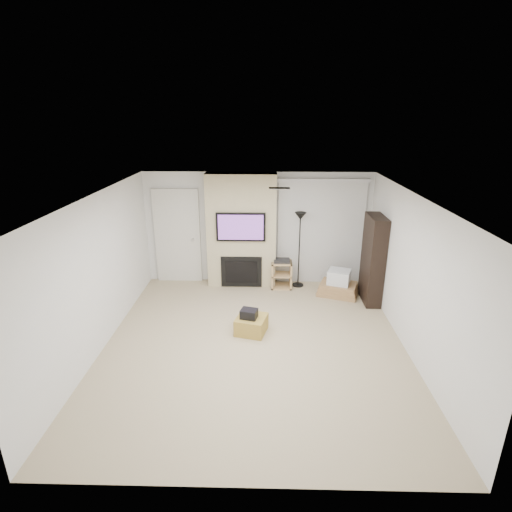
{
  "coord_description": "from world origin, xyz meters",
  "views": [
    {
      "loc": [
        0.17,
        -5.83,
        3.67
      ],
      "look_at": [
        0.0,
        1.2,
        1.15
      ],
      "focal_mm": 28.0,
      "sensor_mm": 36.0,
      "label": 1
    }
  ],
  "objects_px": {
    "ottoman": "(251,324)",
    "av_stand": "(281,273)",
    "box_stack": "(338,285)",
    "bookshelf": "(373,260)",
    "floor_lamp": "(300,229)"
  },
  "relations": [
    {
      "from": "box_stack",
      "to": "floor_lamp",
      "type": "bearing_deg",
      "value": 152.36
    },
    {
      "from": "bookshelf",
      "to": "av_stand",
      "type": "bearing_deg",
      "value": 160.68
    },
    {
      "from": "ottoman",
      "to": "av_stand",
      "type": "distance_m",
      "value": 2.07
    },
    {
      "from": "floor_lamp",
      "to": "box_stack",
      "type": "distance_m",
      "value": 1.46
    },
    {
      "from": "floor_lamp",
      "to": "bookshelf",
      "type": "bearing_deg",
      "value": -26.93
    },
    {
      "from": "ottoman",
      "to": "box_stack",
      "type": "height_order",
      "value": "box_stack"
    },
    {
      "from": "ottoman",
      "to": "bookshelf",
      "type": "bearing_deg",
      "value": 29.2
    },
    {
      "from": "ottoman",
      "to": "floor_lamp",
      "type": "relative_size",
      "value": 0.3
    },
    {
      "from": "bookshelf",
      "to": "ottoman",
      "type": "bearing_deg",
      "value": -150.8
    },
    {
      "from": "box_stack",
      "to": "av_stand",
      "type": "bearing_deg",
      "value": 164.17
    },
    {
      "from": "ottoman",
      "to": "box_stack",
      "type": "relative_size",
      "value": 0.51
    },
    {
      "from": "box_stack",
      "to": "ottoman",
      "type": "bearing_deg",
      "value": -137.92
    },
    {
      "from": "floor_lamp",
      "to": "box_stack",
      "type": "xyz_separation_m",
      "value": [
        0.83,
        -0.43,
        -1.12
      ]
    },
    {
      "from": "av_stand",
      "to": "box_stack",
      "type": "distance_m",
      "value": 1.26
    },
    {
      "from": "ottoman",
      "to": "box_stack",
      "type": "distance_m",
      "value": 2.44
    }
  ]
}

